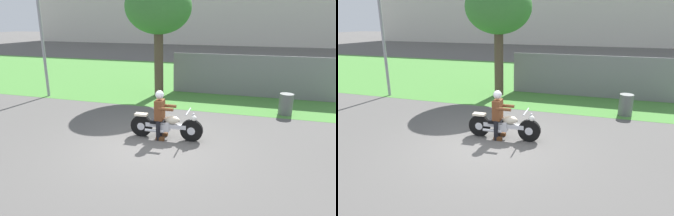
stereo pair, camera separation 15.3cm
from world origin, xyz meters
TOP-DOWN VIEW (x-y plane):
  - ground at (0.00, 0.00)m, footprint 120.00×120.00m
  - grass_verge at (0.00, 9.41)m, footprint 60.00×12.00m
  - motorcycle_lead at (0.23, 0.60)m, footprint 2.10×0.66m
  - rider_lead at (0.07, 0.60)m, footprint 0.56×0.48m
  - tree_roadside at (-1.55, 5.33)m, footprint 2.79×2.79m
  - streetlight_pole at (-6.05, 3.75)m, footprint 0.96×0.20m
  - trash_can at (3.65, 3.95)m, footprint 0.48×0.48m
  - fence_segment at (2.38, 6.23)m, footprint 7.00×0.06m

SIDE VIEW (x-z plane):
  - ground at x=0.00m, z-range 0.00..0.00m
  - grass_verge at x=0.00m, z-range 0.00..0.01m
  - trash_can at x=3.65m, z-range 0.00..0.75m
  - motorcycle_lead at x=0.23m, z-range -0.05..0.82m
  - rider_lead at x=0.07m, z-range 0.12..1.51m
  - fence_segment at x=2.38m, z-range 0.00..1.80m
  - streetlight_pole at x=-6.05m, z-range 0.71..6.42m
  - tree_roadside at x=-1.55m, z-range 1.26..6.13m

